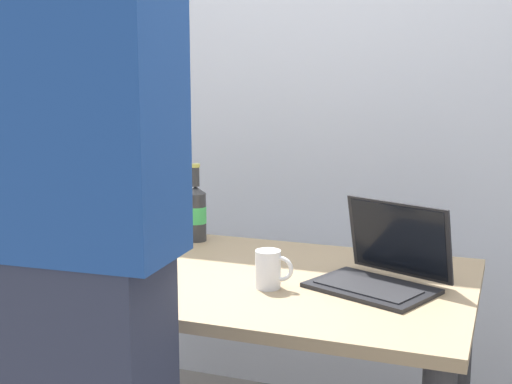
# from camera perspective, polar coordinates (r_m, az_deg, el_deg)

# --- Properties ---
(desk) EXTENTS (1.35, 0.83, 0.74)m
(desk) POSITION_cam_1_polar(r_m,az_deg,el_deg) (2.13, -1.09, -10.09)
(desk) COLOR #9E8460
(desk) RESTS_ON ground
(laptop) EXTENTS (0.41, 0.38, 0.23)m
(laptop) POSITION_cam_1_polar(r_m,az_deg,el_deg) (1.99, 10.32, -6.10)
(laptop) COLOR black
(laptop) RESTS_ON desk
(beer_bottle_dark) EXTENTS (0.07, 0.07, 0.28)m
(beer_bottle_dark) POSITION_cam_1_polar(r_m,az_deg,el_deg) (2.46, -4.94, -1.64)
(beer_bottle_dark) COLOR #333333
(beer_bottle_dark) RESTS_ON desk
(beer_bottle_brown) EXTENTS (0.07, 0.07, 0.29)m
(beer_bottle_brown) POSITION_cam_1_polar(r_m,az_deg,el_deg) (2.52, -9.33, -1.29)
(beer_bottle_brown) COLOR brown
(beer_bottle_brown) RESTS_ON desk
(person_figure) EXTENTS (0.46, 0.31, 1.84)m
(person_figure) POSITION_cam_1_polar(r_m,az_deg,el_deg) (1.52, -14.79, -6.12)
(person_figure) COLOR #2D3347
(person_figure) RESTS_ON ground
(coffee_mug) EXTENTS (0.11, 0.07, 0.11)m
(coffee_mug) POSITION_cam_1_polar(r_m,az_deg,el_deg) (1.94, 1.10, -6.34)
(coffee_mug) COLOR white
(coffee_mug) RESTS_ON desk
(back_wall) EXTENTS (6.00, 0.10, 2.60)m
(back_wall) POSITION_cam_1_polar(r_m,az_deg,el_deg) (2.81, 5.32, 9.10)
(back_wall) COLOR silver
(back_wall) RESTS_ON ground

